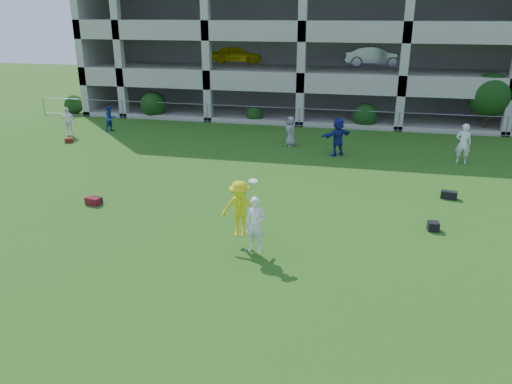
% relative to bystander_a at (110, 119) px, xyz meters
% --- Properties ---
extents(ground, '(100.00, 100.00, 0.00)m').
position_rel_bystander_a_xyz_m(ground, '(10.86, -15.25, -0.75)').
color(ground, '#235114').
rests_on(ground, ground).
extents(bystander_a, '(0.84, 0.91, 1.51)m').
position_rel_bystander_a_xyz_m(bystander_a, '(0.00, 0.00, 0.00)').
color(bystander_a, navy).
rests_on(bystander_a, ground).
extents(bystander_b, '(0.99, 0.45, 1.66)m').
position_rel_bystander_a_xyz_m(bystander_b, '(-1.80, -1.63, 0.08)').
color(bystander_b, white).
rests_on(bystander_b, ground).
extents(bystander_c, '(0.90, 0.91, 1.59)m').
position_rel_bystander_a_xyz_m(bystander_c, '(11.06, -0.96, 0.04)').
color(bystander_c, gray).
rests_on(bystander_c, ground).
extents(bystander_d, '(1.68, 1.62, 1.91)m').
position_rel_bystander_a_xyz_m(bystander_d, '(13.67, -2.32, 0.20)').
color(bystander_d, navy).
rests_on(bystander_d, ground).
extents(bystander_e, '(0.74, 0.53, 1.92)m').
position_rel_bystander_a_xyz_m(bystander_e, '(19.53, -2.41, 0.21)').
color(bystander_e, white).
rests_on(bystander_e, ground).
extents(bag_red_a, '(0.60, 0.40, 0.28)m').
position_rel_bystander_a_xyz_m(bag_red_a, '(5.25, -11.22, -0.61)').
color(bag_red_a, '#520F0E').
rests_on(bag_red_a, ground).
extents(bag_black_b, '(0.45, 0.35, 0.22)m').
position_rel_bystander_a_xyz_m(bag_black_b, '(5.27, -11.01, -0.64)').
color(bag_black_b, black).
rests_on(bag_black_b, ground).
extents(crate_d, '(0.38, 0.38, 0.30)m').
position_rel_bystander_a_xyz_m(crate_d, '(17.45, -10.83, -0.60)').
color(crate_d, black).
rests_on(crate_d, ground).
extents(bag_black_e, '(0.65, 0.41, 0.30)m').
position_rel_bystander_a_xyz_m(bag_black_e, '(18.35, -7.57, -0.60)').
color(bag_black_e, black).
rests_on(bag_black_e, ground).
extents(bag_red_f, '(0.53, 0.49, 0.24)m').
position_rel_bystander_a_xyz_m(bag_red_f, '(-0.95, -3.02, -0.63)').
color(bag_red_f, '#602210').
rests_on(bag_red_f, ground).
extents(frisbee_contest, '(1.54, 1.19, 2.08)m').
position_rel_bystander_a_xyz_m(frisbee_contest, '(11.65, -13.50, 0.43)').
color(frisbee_contest, yellow).
rests_on(frisbee_contest, ground).
extents(parking_garage, '(30.00, 14.00, 12.00)m').
position_rel_bystander_a_xyz_m(parking_garage, '(10.86, 12.45, 5.26)').
color(parking_garage, '#9E998C').
rests_on(parking_garage, ground).
extents(fence, '(36.06, 0.06, 1.20)m').
position_rel_bystander_a_xyz_m(fence, '(10.86, 3.75, -0.14)').
color(fence, gray).
rests_on(fence, ground).
extents(shrub_row, '(34.38, 2.52, 3.50)m').
position_rel_bystander_a_xyz_m(shrub_row, '(15.45, 4.45, 0.76)').
color(shrub_row, '#163D11').
rests_on(shrub_row, ground).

